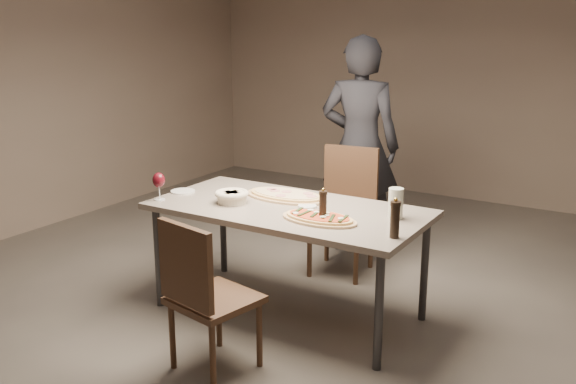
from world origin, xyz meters
The scene contains 14 objects.
room centered at (0.00, 0.00, 1.40)m, with size 7.00×7.00×7.00m.
dining_table centered at (0.00, 0.00, 0.69)m, with size 1.80×0.90×0.75m.
zucchini_pizza centered at (0.32, -0.16, 0.77)m, with size 0.49×0.27×0.05m.
ham_pizza centered at (-0.13, 0.18, 0.77)m, with size 0.61×0.34×0.04m.
bread_basket centered at (-0.37, -0.12, 0.80)m, with size 0.23×0.23×0.08m.
oil_dish centered at (0.11, 0.05, 0.76)m, with size 0.12×0.12×0.01m.
pepper_mill_left centered at (0.33, -0.14, 0.85)m, with size 0.05×0.05×0.20m.
pepper_mill_right centered at (0.83, -0.22, 0.86)m, with size 0.06×0.06×0.23m.
carafe centered at (0.70, 0.13, 0.85)m, with size 0.09×0.09×0.19m.
wine_glass centered at (-0.83, -0.31, 0.88)m, with size 0.09×0.09×0.19m.
side_plate centered at (-0.83, -0.07, 0.76)m, with size 0.17×0.17×0.01m.
chair_near centered at (0.01, -0.91, 0.51)m, with size 0.50×0.50×0.90m.
chair_far centered at (-0.04, 0.93, 0.55)m, with size 0.52×0.52×0.97m.
diner centered at (-0.14, 1.39, 0.91)m, with size 0.67×0.44×1.83m, color black.
Camera 1 is at (2.09, -3.44, 1.93)m, focal length 40.00 mm.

